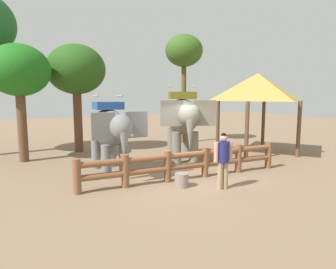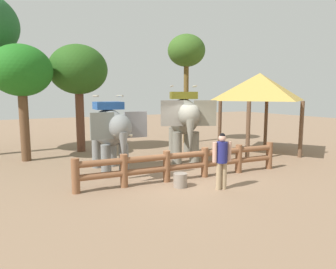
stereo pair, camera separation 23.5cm
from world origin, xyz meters
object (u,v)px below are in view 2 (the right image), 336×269
Objects in this scene: elephant_center at (184,118)px; tree_far_right at (78,71)px; tree_far_left at (186,53)px; tourist_woman_in_black at (222,157)px; feed_bucket at (180,180)px; thatched_shelter at (260,88)px; log_fence at (186,162)px; tree_back_center at (21,72)px; elephant_near_left at (110,130)px.

tree_far_right reaches higher than elephant_center.
tourist_woman_in_black is at bearing -114.87° from tree_far_left.
feed_bucket is at bearing -122.94° from elephant_center.
tree_far_left is (-1.35, 4.49, 2.06)m from thatched_shelter.
log_fence is 3.35m from elephant_center.
log_fence is at bearing 104.04° from tourist_woman_in_black.
tree_back_center reaches higher than elephant_center.
tree_back_center is at bearing 153.10° from elephant_center.
elephant_center reaches higher than elephant_near_left.
elephant_center is at bearing 57.06° from feed_bucket.
tree_far_right reaches higher than tree_back_center.
tree_far_left is 6.27m from tree_far_right.
thatched_shelter is at bearing 21.91° from log_fence.
thatched_shelter is 0.83× the size of tree_far_right.
tourist_woman_in_black is (2.35, -3.55, -0.61)m from elephant_near_left.
tree_far_left reaches higher than elephant_near_left.
tree_far_left is (4.15, 6.70, 4.67)m from log_fence.
thatched_shelter is (3.95, -0.49, 1.37)m from elephant_center.
thatched_shelter is 0.88× the size of tree_back_center.
elephant_near_left reaches higher than tourist_woman_in_black.
tree_far_left reaches higher than feed_bucket.
tourist_woman_in_black is 6.68m from thatched_shelter.
tourist_woman_in_black is at bearing -144.46° from thatched_shelter.
tree_back_center is (-2.64, 3.74, 2.22)m from elephant_near_left.
tree_back_center is at bearing 125.22° from elephant_near_left.
log_fence is at bearing -73.97° from tree_far_right.
feed_bucket is at bearing 141.31° from tourist_woman_in_black.
elephant_center is at bearing 173.00° from thatched_shelter.
feed_bucket is (-6.13, -2.87, -3.00)m from thatched_shelter.
elephant_near_left is 5.44m from tree_far_right.
tree_far_right is 12.07× the size of feed_bucket.
elephant_near_left is 3.60m from elephant_center.
tree_far_right is (-2.36, 8.41, 3.04)m from tourist_woman_in_black.
log_fence is 17.06× the size of feed_bucket.
elephant_near_left is 3.37m from feed_bucket.
tourist_woman_in_black is 0.28× the size of tree_far_left.
tree_far_right reaches higher than tourist_woman_in_black.
elephant_near_left is 7.58× the size of feed_bucket.
elephant_near_left is (-1.99, 2.09, 1.01)m from log_fence.
tree_far_left is at bearing 57.01° from elephant_center.
thatched_shelter is at bearing -19.66° from tree_back_center.
tree_far_left is at bearing 106.72° from thatched_shelter.
thatched_shelter reaches higher than log_fence.
feed_bucket is at bearing -154.88° from thatched_shelter.
elephant_center is at bearing 9.72° from elephant_near_left.
thatched_shelter is 9.98× the size of feed_bucket.
elephant_center is at bearing -26.90° from tree_back_center.
log_fence is 8.02m from tree_far_right.
elephant_center is 5.88m from tree_far_left.
elephant_near_left is at bearing -143.07° from tree_far_left.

